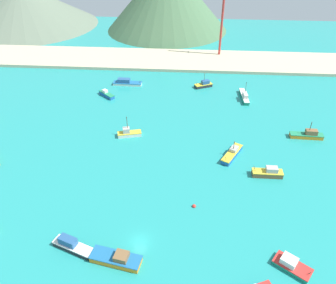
{
  "coord_description": "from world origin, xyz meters",
  "views": [
    {
      "loc": [
        8.97,
        -42.98,
        55.12
      ],
      "look_at": [
        3.31,
        33.65,
        1.43
      ],
      "focal_mm": 35.6,
      "sensor_mm": 36.0,
      "label": 1
    }
  ],
  "objects": [
    {
      "name": "ground",
      "position": [
        0.0,
        30.0,
        -0.25
      ],
      "size": [
        260.0,
        280.0,
        0.5
      ],
      "color": "teal"
    },
    {
      "name": "fishing_boat_2",
      "position": [
        28.14,
        64.53,
        0.93
      ],
      "size": [
        2.52,
        11.26,
        6.62
      ],
      "color": "#198466",
      "rests_on": "ground"
    },
    {
      "name": "fishing_boat_10",
      "position": [
        -3.62,
        -4.76,
        0.84
      ],
      "size": [
        10.25,
        5.05,
        2.43
      ],
      "color": "orange",
      "rests_on": "ground"
    },
    {
      "name": "fishing_boat_1",
      "position": [
        -20.96,
        62.78,
        0.81
      ],
      "size": [
        6.65,
        6.28,
        2.28
      ],
      "color": "#1E5BA8",
      "rests_on": "ground"
    },
    {
      "name": "beach_strip",
      "position": [
        0.0,
        98.43,
        0.6
      ],
      "size": [
        247.0,
        24.53,
        1.2
      ],
      "primitive_type": "cube",
      "color": "#C6B793",
      "rests_on": "ground"
    },
    {
      "name": "radio_tower",
      "position": [
        21.33,
        105.32,
        15.71
      ],
      "size": [
        3.08,
        2.46,
        30.8
      ],
      "color": "#B7332D",
      "rests_on": "ground"
    },
    {
      "name": "fishing_boat_7",
      "position": [
        14.0,
        73.18,
        0.94
      ],
      "size": [
        7.06,
        5.11,
        5.53
      ],
      "color": "#232328",
      "rests_on": "ground"
    },
    {
      "name": "fishing_boat_5",
      "position": [
        -8.64,
        38.06,
        0.94
      ],
      "size": [
        7.31,
        3.91,
        6.57
      ],
      "color": "silver",
      "rests_on": "ground"
    },
    {
      "name": "fishing_boat_9",
      "position": [
        29.34,
        22.71,
        1.0
      ],
      "size": [
        7.58,
        2.48,
        2.98
      ],
      "color": "brown",
      "rests_on": "ground"
    },
    {
      "name": "fishing_boat_12",
      "position": [
        -13.07,
        -2.44,
        0.95
      ],
      "size": [
        8.88,
        5.17,
        2.62
      ],
      "color": "#232328",
      "rests_on": "ground"
    },
    {
      "name": "fishing_boat_13",
      "position": [
        43.8,
        40.95,
        0.97
      ],
      "size": [
        9.52,
        2.65,
        5.41
      ],
      "color": "orange",
      "rests_on": "ground"
    },
    {
      "name": "buoy_0",
      "position": [
        10.93,
        10.62,
        0.16
      ],
      "size": [
        0.89,
        0.89,
        0.89
      ],
      "color": "red",
      "rests_on": "ground"
    },
    {
      "name": "fishing_boat_3",
      "position": [
        21.05,
        30.34,
        0.81
      ],
      "size": [
        6.59,
        9.48,
        4.52
      ],
      "color": "#1E5BA8",
      "rests_on": "ground"
    },
    {
      "name": "fishing_boat_11",
      "position": [
        29.17,
        -3.71,
        0.79
      ],
      "size": [
        7.47,
        6.61,
        2.18
      ],
      "color": "#198466",
      "rests_on": "ground"
    },
    {
      "name": "fishing_boat_14",
      "position": [
        -15.58,
        73.03,
        0.87
      ],
      "size": [
        11.03,
        3.39,
        2.38
      ],
      "color": "silver",
      "rests_on": "ground"
    },
    {
      "name": "hill_west",
      "position": [
        -87.27,
        148.69,
        11.15
      ],
      "size": [
        81.23,
        81.23,
        22.3
      ],
      "color": "#60705B",
      "rests_on": "ground"
    }
  ]
}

